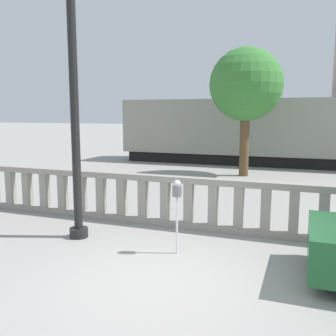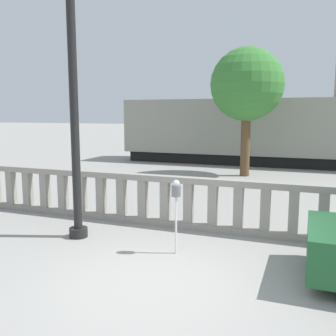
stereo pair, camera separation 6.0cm
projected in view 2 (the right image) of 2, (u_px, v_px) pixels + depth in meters
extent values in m
plane|color=gray|center=(150.00, 283.00, 5.85)|extent=(160.00, 160.00, 0.00)
cube|color=gray|center=(200.00, 226.00, 8.52)|extent=(17.61, 0.24, 0.14)
cube|color=gray|center=(201.00, 181.00, 8.37)|extent=(17.61, 0.24, 0.14)
cube|color=gray|center=(11.00, 187.00, 10.34)|extent=(0.20, 0.20, 0.91)
cube|color=gray|center=(28.00, 189.00, 10.14)|extent=(0.20, 0.20, 0.91)
cube|color=gray|center=(45.00, 190.00, 9.94)|extent=(0.20, 0.20, 0.91)
cube|color=gray|center=(63.00, 192.00, 9.74)|extent=(0.20, 0.20, 0.91)
cube|color=gray|center=(82.00, 194.00, 9.54)|extent=(0.20, 0.20, 0.91)
cube|color=gray|center=(101.00, 195.00, 9.34)|extent=(0.20, 0.20, 0.91)
cube|color=gray|center=(122.00, 197.00, 9.14)|extent=(0.20, 0.20, 0.91)
cube|color=gray|center=(143.00, 199.00, 8.94)|extent=(0.20, 0.20, 0.91)
cube|color=gray|center=(165.00, 201.00, 8.74)|extent=(0.20, 0.20, 0.91)
cube|color=gray|center=(189.00, 203.00, 8.54)|extent=(0.20, 0.20, 0.91)
cube|color=gray|center=(213.00, 205.00, 8.34)|extent=(0.20, 0.20, 0.91)
cube|color=gray|center=(238.00, 207.00, 8.14)|extent=(0.20, 0.20, 0.91)
cube|color=gray|center=(265.00, 210.00, 7.94)|extent=(0.20, 0.20, 0.91)
cube|color=gray|center=(294.00, 212.00, 7.74)|extent=(0.20, 0.20, 0.91)
cube|color=gray|center=(323.00, 215.00, 7.54)|extent=(0.20, 0.20, 0.91)
cylinder|color=black|center=(79.00, 232.00, 8.00)|extent=(0.39, 0.39, 0.20)
cylinder|color=black|center=(73.00, 74.00, 7.52)|extent=(0.18, 0.18, 6.40)
cylinder|color=silver|center=(176.00, 225.00, 6.99)|extent=(0.04, 0.04, 1.10)
cylinder|color=slate|center=(176.00, 191.00, 6.90)|extent=(0.17, 0.17, 0.20)
sphere|color=#B2B7BC|center=(176.00, 184.00, 6.88)|extent=(0.15, 0.15, 0.15)
cube|color=black|center=(276.00, 139.00, 34.65)|extent=(20.73, 2.38, 0.55)
cube|color=brown|center=(277.00, 120.00, 34.39)|extent=(21.16, 2.97, 2.98)
cylinder|color=brown|center=(245.00, 144.00, 15.66)|extent=(0.39, 0.39, 2.67)
sphere|color=#387A33|center=(247.00, 84.00, 15.30)|extent=(3.00, 3.00, 3.00)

